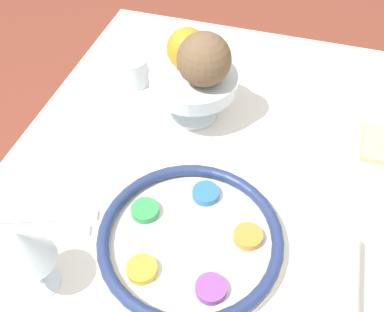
{
  "coord_description": "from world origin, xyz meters",
  "views": [
    {
      "loc": [
        -0.41,
        -0.04,
        1.38
      ],
      "look_at": [
        0.11,
        0.11,
        0.79
      ],
      "focal_mm": 42.0,
      "sensor_mm": 36.0,
      "label": 1
    }
  ],
  "objects_px": {
    "wine_glass": "(23,248)",
    "fruit_stand": "(193,85)",
    "coconut": "(204,59)",
    "napkin_roll": "(341,280)",
    "cup_far": "(132,70)",
    "seder_plate": "(190,238)",
    "orange_fruit": "(187,49)"
  },
  "relations": [
    {
      "from": "wine_glass",
      "to": "fruit_stand",
      "type": "relative_size",
      "value": 0.8
    },
    {
      "from": "wine_glass",
      "to": "coconut",
      "type": "distance_m",
      "value": 0.44
    },
    {
      "from": "fruit_stand",
      "to": "napkin_roll",
      "type": "distance_m",
      "value": 0.45
    },
    {
      "from": "fruit_stand",
      "to": "cup_far",
      "type": "height_order",
      "value": "fruit_stand"
    },
    {
      "from": "wine_glass",
      "to": "napkin_roll",
      "type": "relative_size",
      "value": 0.93
    },
    {
      "from": "seder_plate",
      "to": "fruit_stand",
      "type": "distance_m",
      "value": 0.32
    },
    {
      "from": "coconut",
      "to": "cup_far",
      "type": "xyz_separation_m",
      "value": [
        0.08,
        0.18,
        -0.12
      ]
    },
    {
      "from": "napkin_roll",
      "to": "orange_fruit",
      "type": "bearing_deg",
      "value": 45.34
    },
    {
      "from": "seder_plate",
      "to": "napkin_roll",
      "type": "height_order",
      "value": "napkin_roll"
    },
    {
      "from": "napkin_roll",
      "to": "cup_far",
      "type": "xyz_separation_m",
      "value": [
        0.38,
        0.48,
        0.01
      ]
    },
    {
      "from": "seder_plate",
      "to": "orange_fruit",
      "type": "distance_m",
      "value": 0.36
    },
    {
      "from": "wine_glass",
      "to": "cup_far",
      "type": "distance_m",
      "value": 0.5
    },
    {
      "from": "wine_glass",
      "to": "napkin_roll",
      "type": "height_order",
      "value": "wine_glass"
    },
    {
      "from": "orange_fruit",
      "to": "coconut",
      "type": "height_order",
      "value": "coconut"
    },
    {
      "from": "coconut",
      "to": "seder_plate",
      "type": "bearing_deg",
      "value": -168.16
    },
    {
      "from": "orange_fruit",
      "to": "coconut",
      "type": "xyz_separation_m",
      "value": [
        -0.04,
        -0.04,
        0.01
      ]
    },
    {
      "from": "coconut",
      "to": "fruit_stand",
      "type": "bearing_deg",
      "value": 60.2
    },
    {
      "from": "seder_plate",
      "to": "cup_far",
      "type": "distance_m",
      "value": 0.44
    },
    {
      "from": "fruit_stand",
      "to": "cup_far",
      "type": "xyz_separation_m",
      "value": [
        0.06,
        0.16,
        -0.05
      ]
    },
    {
      "from": "orange_fruit",
      "to": "coconut",
      "type": "relative_size",
      "value": 0.8
    },
    {
      "from": "coconut",
      "to": "cup_far",
      "type": "height_order",
      "value": "coconut"
    },
    {
      "from": "coconut",
      "to": "napkin_roll",
      "type": "xyz_separation_m",
      "value": [
        -0.3,
        -0.3,
        -0.13
      ]
    },
    {
      "from": "napkin_roll",
      "to": "fruit_stand",
      "type": "bearing_deg",
      "value": 45.74
    },
    {
      "from": "wine_glass",
      "to": "fruit_stand",
      "type": "height_order",
      "value": "wine_glass"
    },
    {
      "from": "napkin_roll",
      "to": "cup_far",
      "type": "bearing_deg",
      "value": 51.95
    },
    {
      "from": "fruit_stand",
      "to": "napkin_roll",
      "type": "bearing_deg",
      "value": -134.26
    },
    {
      "from": "coconut",
      "to": "napkin_roll",
      "type": "height_order",
      "value": "coconut"
    },
    {
      "from": "seder_plate",
      "to": "coconut",
      "type": "distance_m",
      "value": 0.32
    },
    {
      "from": "fruit_stand",
      "to": "cup_far",
      "type": "distance_m",
      "value": 0.18
    },
    {
      "from": "seder_plate",
      "to": "napkin_roll",
      "type": "distance_m",
      "value": 0.24
    },
    {
      "from": "orange_fruit",
      "to": "coconut",
      "type": "bearing_deg",
      "value": -130.53
    },
    {
      "from": "coconut",
      "to": "napkin_roll",
      "type": "relative_size",
      "value": 0.68
    }
  ]
}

